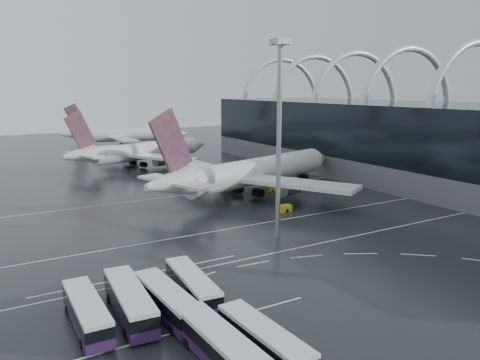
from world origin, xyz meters
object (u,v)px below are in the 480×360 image
airliner_gate_c (124,135)px  bus_row_near_a (87,312)px  bus_row_near_b (130,301)px  bus_row_far_b (221,347)px  bus_row_near_c (167,300)px  floodlight_mast (279,116)px  gse_cart_belly_d (330,187)px  airliner_main (251,173)px  gse_cart_belly_e (271,189)px  bus_row_near_d (192,285)px  airliner_gate_b (140,152)px  gse_cart_belly_c (285,208)px  bus_row_far_c (264,340)px  gse_cart_belly_b (298,189)px

airliner_gate_c → bus_row_near_a: 153.30m
bus_row_near_b → bus_row_far_b: size_ratio=1.03×
airliner_gate_c → bus_row_near_c: airliner_gate_c is taller
bus_row_near_a → floodlight_mast: bearing=-66.3°
bus_row_near_c → gse_cart_belly_d: size_ratio=5.23×
airliner_main → airliner_gate_c: (1.50, 103.09, -0.63)m
bus_row_near_c → gse_cart_belly_e: bearing=-46.5°
airliner_main → bus_row_near_a: size_ratio=4.78×
bus_row_near_b → bus_row_near_d: bearing=-81.7°
airliner_gate_b → bus_row_far_b: 110.09m
gse_cart_belly_c → gse_cart_belly_d: gse_cart_belly_c is taller
airliner_gate_c → gse_cart_belly_c: bearing=-78.6°
bus_row_far_c → airliner_main: bearing=-33.3°
bus_row_far_c → gse_cart_belly_b: size_ratio=5.57×
bus_row_near_b → gse_cart_belly_d: bus_row_near_b is taller
airliner_gate_b → gse_cart_belly_c: (7.49, -66.49, -3.87)m
airliner_main → gse_cart_belly_b: size_ratio=27.17×
bus_row_near_d → bus_row_far_c: (0.65, -14.22, -0.04)m
airliner_main → airliner_gate_c: bearing=71.6°
bus_row_far_b → floodlight_mast: 40.85m
bus_row_far_b → gse_cart_belly_d: bearing=-50.2°
gse_cart_belly_b → airliner_gate_b: bearing=111.4°
airliner_main → bus_row_far_b: (-37.16, -55.62, -3.38)m
bus_row_far_b → gse_cart_belly_b: bearing=-44.6°
bus_row_near_a → gse_cart_belly_b: (57.59, 40.46, -1.08)m
floodlight_mast → gse_cart_belly_c: floodlight_mast is taller
gse_cart_belly_b → bus_row_near_d: bearing=-138.7°
bus_row_far_c → airliner_gate_b: bearing=-15.5°
airliner_gate_c → bus_row_near_b: size_ratio=3.73×
gse_cart_belly_d → airliner_gate_c: bearing=99.5°
airliner_gate_b → bus_row_near_b: airliner_gate_b is taller
airliner_main → bus_row_far_c: bearing=-138.0°
airliner_gate_c → floodlight_mast: floodlight_mast is taller
airliner_gate_c → bus_row_near_b: airliner_gate_c is taller
bus_row_far_c → gse_cart_belly_c: size_ratio=4.97×
bus_row_near_b → gse_cart_belly_e: bus_row_near_b is taller
gse_cart_belly_b → gse_cart_belly_d: bearing=-17.9°
airliner_gate_b → gse_cart_belly_c: airliner_gate_b is taller
bus_row_near_c → gse_cart_belly_e: (44.27, 45.54, -1.16)m
bus_row_far_b → bus_row_far_c: bus_row_far_b is taller
bus_row_near_b → bus_row_near_d: (7.60, 0.53, -0.13)m
bus_row_near_b → bus_row_far_c: bearing=-144.6°
floodlight_mast → gse_cart_belly_d: bearing=36.7°
bus_row_near_b → bus_row_far_b: bearing=-157.4°
floodlight_mast → gse_cart_belly_e: (18.85, 29.68, -19.24)m
gse_cart_belly_e → bus_row_far_b: bearing=-127.6°
bus_row_near_a → gse_cart_belly_c: bearing=-57.8°
airliner_main → gse_cart_belly_b: bearing=-28.3°
bus_row_far_c → gse_cart_belly_e: (39.61, 57.52, -1.09)m
bus_row_near_b → bus_row_near_d: bus_row_near_b is taller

